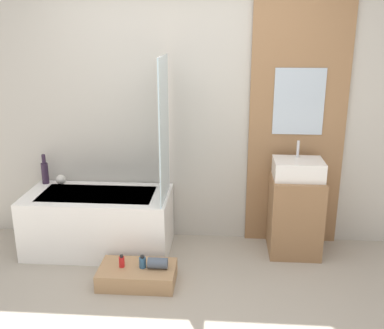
{
  "coord_description": "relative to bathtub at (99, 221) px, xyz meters",
  "views": [
    {
      "loc": [
        0.38,
        -2.57,
        2.03
      ],
      "look_at": [
        0.13,
        0.72,
        1.01
      ],
      "focal_mm": 42.0,
      "sensor_mm": 36.0,
      "label": 1
    }
  ],
  "objects": [
    {
      "name": "bottle_soap_secondary",
      "position": [
        0.51,
        -0.56,
        -0.09
      ],
      "size": [
        0.06,
        0.06,
        0.11
      ],
      "color": "#2D567A",
      "rests_on": "wooden_step_bench"
    },
    {
      "name": "wooden_step_bench",
      "position": [
        0.46,
        -0.56,
        -0.21
      ],
      "size": [
        0.62,
        0.37,
        0.14
      ],
      "primitive_type": "cube",
      "color": "#A87F56",
      "rests_on": "ground_plane"
    },
    {
      "name": "sink",
      "position": [
        1.82,
        0.09,
        0.53
      ],
      "size": [
        0.44,
        0.33,
        0.32
      ],
      "color": "white",
      "rests_on": "vanity_cabinet"
    },
    {
      "name": "glass_shower_screen",
      "position": [
        0.63,
        -0.03,
        0.9
      ],
      "size": [
        0.01,
        0.56,
        1.24
      ],
      "primitive_type": "cube",
      "color": "silver",
      "rests_on": "bathtub"
    },
    {
      "name": "vanity_cabinet",
      "position": [
        1.82,
        0.09,
        0.08
      ],
      "size": [
        0.46,
        0.45,
        0.73
      ],
      "primitive_type": "cube",
      "color": "#8E6642",
      "rests_on": "ground_plane"
    },
    {
      "name": "wall_wood_accent",
      "position": [
        1.82,
        0.33,
        1.02
      ],
      "size": [
        0.88,
        0.04,
        2.6
      ],
      "color": "#8E6642",
      "rests_on": "ground_plane"
    },
    {
      "name": "wall_tiled_back",
      "position": [
        0.77,
        0.38,
        1.02
      ],
      "size": [
        4.2,
        0.06,
        2.6
      ],
      "primitive_type": "cube",
      "color": "#B7B2A8",
      "rests_on": "ground_plane"
    },
    {
      "name": "towel_roll",
      "position": [
        0.63,
        -0.56,
        -0.09
      ],
      "size": [
        0.16,
        0.09,
        0.09
      ],
      "primitive_type": "cylinder",
      "rotation": [
        0.0,
        1.57,
        0.0
      ],
      "color": "#4C5666",
      "rests_on": "wooden_step_bench"
    },
    {
      "name": "vase_round_light",
      "position": [
        -0.42,
        0.23,
        0.32
      ],
      "size": [
        0.09,
        0.09,
        0.09
      ],
      "primitive_type": "sphere",
      "color": "silver",
      "rests_on": "bathtub"
    },
    {
      "name": "bathtub",
      "position": [
        0.0,
        0.0,
        0.0
      ],
      "size": [
        1.33,
        0.66,
        0.56
      ],
      "color": "white",
      "rests_on": "ground_plane"
    },
    {
      "name": "vase_tall_dark",
      "position": [
        -0.58,
        0.25,
        0.39
      ],
      "size": [
        0.07,
        0.07,
        0.29
      ],
      "color": "#2D1E33",
      "rests_on": "bathtub"
    },
    {
      "name": "bottle_soap_primary",
      "position": [
        0.34,
        -0.56,
        -0.09
      ],
      "size": [
        0.05,
        0.05,
        0.11
      ],
      "color": "red",
      "rests_on": "wooden_step_bench"
    }
  ]
}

